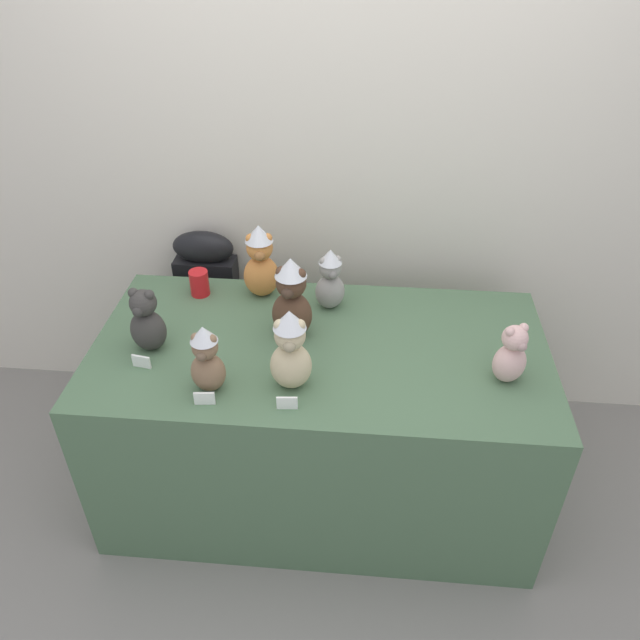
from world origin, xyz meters
name	(u,v)px	position (x,y,z in m)	size (l,w,h in m)	color
ground_plane	(315,530)	(0.00, 0.00, 0.00)	(10.00, 10.00, 0.00)	gray
wall_back	(334,150)	(0.00, 0.94, 1.30)	(7.00, 0.08, 2.60)	silver
display_table	(320,421)	(0.00, 0.25, 0.40)	(1.72, 0.88, 0.79)	#4C6B4C
instrument_case	(212,318)	(-0.58, 0.82, 0.48)	(0.28, 0.12, 0.95)	black
teddy_bear_charcoal	(147,322)	(-0.63, 0.18, 0.91)	(0.15, 0.13, 0.26)	#383533
teddy_bear_cocoa	(292,299)	(-0.11, 0.31, 0.96)	(0.17, 0.15, 0.34)	#4C3323
teddy_bear_blush	(511,355)	(0.67, 0.12, 0.90)	(0.15, 0.15, 0.23)	beige
teddy_bear_sand	(290,351)	(-0.08, 0.02, 0.95)	(0.15, 0.13, 0.32)	#CCB78E
teddy_bear_ash	(330,280)	(0.02, 0.51, 0.92)	(0.15, 0.14, 0.27)	gray
teddy_bear_mocha	(207,360)	(-0.36, -0.02, 0.92)	(0.13, 0.11, 0.26)	#7F6047
teddy_bear_ginger	(260,262)	(-0.27, 0.58, 0.95)	(0.16, 0.15, 0.32)	#D17F3D
party_cup_red	(199,283)	(-0.54, 0.56, 0.85)	(0.08, 0.08, 0.11)	red
name_card_front_left	(204,398)	(-0.36, -0.10, 0.82)	(0.07, 0.01, 0.05)	white
name_card_front_middle	(287,403)	(-0.08, -0.10, 0.82)	(0.07, 0.01, 0.05)	white
name_card_front_right	(141,362)	(-0.63, 0.07, 0.82)	(0.07, 0.01, 0.05)	white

